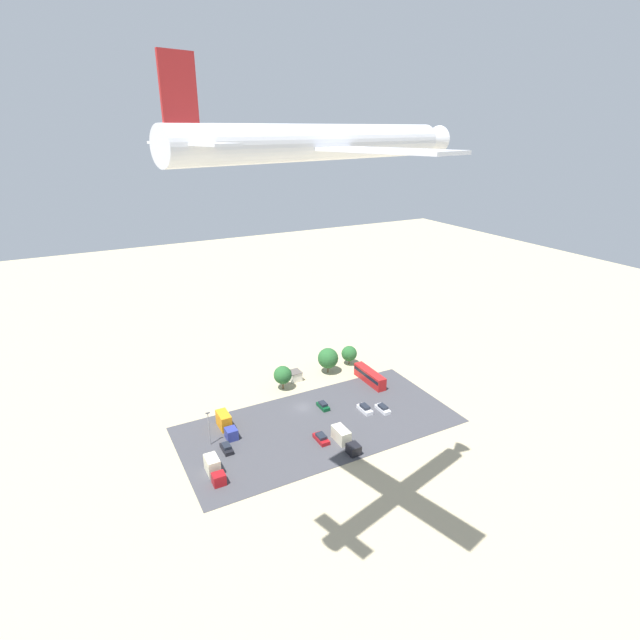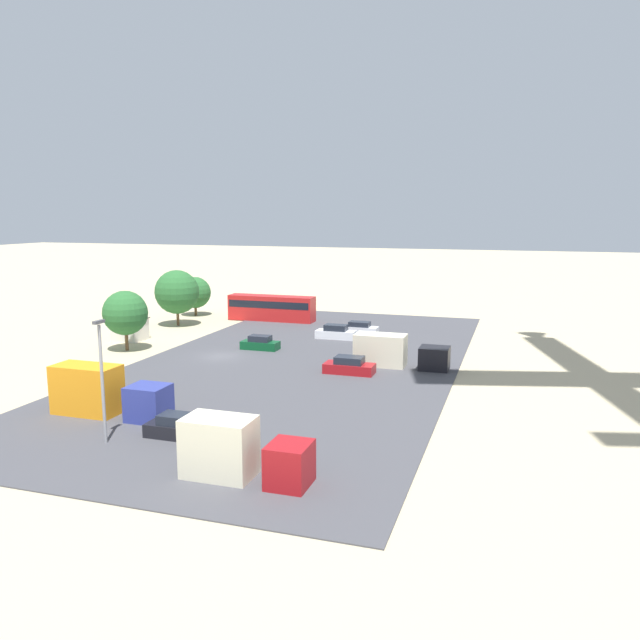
% 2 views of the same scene
% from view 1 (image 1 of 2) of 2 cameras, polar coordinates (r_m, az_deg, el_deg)
% --- Properties ---
extents(ground_plane, '(400.00, 400.00, 0.00)m').
position_cam_1_polar(ground_plane, '(122.92, -1.96, -9.98)').
color(ground_plane, tan).
extents(parking_lot_surface, '(62.51, 30.27, 0.08)m').
position_cam_1_polar(parking_lot_surface, '(116.49, -0.06, -11.87)').
color(parking_lot_surface, '#424247').
rests_on(parking_lot_surface, ground).
extents(shed_building, '(3.24, 3.48, 2.53)m').
position_cam_1_polar(shed_building, '(134.83, -2.89, -6.38)').
color(shed_building, silver).
rests_on(shed_building, ground).
extents(bus, '(2.50, 11.88, 3.37)m').
position_cam_1_polar(bus, '(133.85, 5.71, -6.38)').
color(bus, red).
rests_on(bus, ground).
extents(parked_car_0, '(1.80, 4.15, 1.52)m').
position_cam_1_polar(parked_car_0, '(109.70, -10.63, -14.19)').
color(parked_car_0, black).
rests_on(parked_car_0, ground).
extents(parked_car_1, '(1.78, 4.44, 1.42)m').
position_cam_1_polar(parked_car_1, '(122.11, 7.19, -10.01)').
color(parked_car_1, silver).
rests_on(parked_car_1, ground).
extents(parked_car_2, '(1.99, 4.56, 1.55)m').
position_cam_1_polar(parked_car_2, '(110.81, 0.14, -13.37)').
color(parked_car_2, maroon).
rests_on(parked_car_2, ground).
extents(parked_car_3, '(1.72, 4.03, 1.50)m').
position_cam_1_polar(parked_car_3, '(122.23, 0.35, -9.77)').
color(parked_car_3, '#0C4723').
rests_on(parked_car_3, ground).
extents(parked_car_4, '(1.83, 4.58, 1.62)m').
position_cam_1_polar(parked_car_4, '(121.40, 5.14, -10.08)').
color(parked_car_4, silver).
rests_on(parked_car_4, ground).
extents(parked_truck_0, '(2.39, 8.86, 3.55)m').
position_cam_1_polar(parked_truck_0, '(115.56, -10.70, -11.60)').
color(parked_truck_0, navy).
rests_on(parked_truck_0, ground).
extents(parked_truck_1, '(2.42, 7.16, 3.32)m').
position_cam_1_polar(parked_truck_1, '(103.12, -12.01, -16.29)').
color(parked_truck_1, maroon).
rests_on(parked_truck_1, ground).
extents(parked_truck_2, '(2.41, 8.88, 3.02)m').
position_cam_1_polar(parked_truck_2, '(109.48, 2.82, -13.41)').
color(parked_truck_2, black).
rests_on(parked_truck_2, ground).
extents(tree_near_shed, '(5.66, 5.66, 7.23)m').
position_cam_1_polar(tree_near_shed, '(137.19, 0.92, -4.39)').
color(tree_near_shed, brown).
rests_on(tree_near_shed, ground).
extents(tree_apron_mid, '(4.71, 4.71, 6.40)m').
position_cam_1_polar(tree_apron_mid, '(129.40, -4.29, -6.28)').
color(tree_apron_mid, brown).
rests_on(tree_apron_mid, ground).
extents(tree_apron_far, '(4.43, 4.43, 5.52)m').
position_cam_1_polar(tree_apron_far, '(142.74, 3.36, -3.85)').
color(tree_apron_far, brown).
rests_on(tree_apron_far, ground).
extents(light_pole_lot_centre, '(0.90, 0.28, 7.87)m').
position_cam_1_polar(light_pole_lot_centre, '(110.19, -12.58, -11.84)').
color(light_pole_lot_centre, gray).
rests_on(light_pole_lot_centre, ground).
extents(airplane, '(39.03, 32.89, 9.11)m').
position_cam_1_polar(airplane, '(56.50, 1.10, 19.64)').
color(airplane, white).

